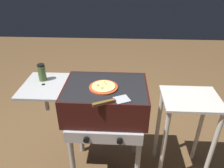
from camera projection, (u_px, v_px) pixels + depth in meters
ground_plane at (107, 166)px, 2.06m from camera, size 8.00×8.00×0.00m
grill at (104, 102)px, 1.69m from camera, size 0.96×0.53×0.90m
pizza_cheese at (103, 87)px, 1.59m from camera, size 0.22×0.22×0.04m
sauce_jar at (42, 72)px, 1.67m from camera, size 0.06×0.06×0.14m
spatula at (112, 101)px, 1.43m from camera, size 0.26×0.16×0.02m
prep_table at (186, 122)px, 1.75m from camera, size 0.44×0.36×0.82m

